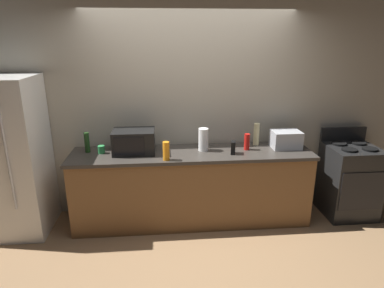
{
  "coord_description": "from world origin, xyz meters",
  "views": [
    {
      "loc": [
        -0.34,
        -3.29,
        2.19
      ],
      "look_at": [
        0.0,
        0.4,
        1.0
      ],
      "focal_mm": 31.26,
      "sensor_mm": 36.0,
      "label": 1
    }
  ],
  "objects": [
    {
      "name": "toaster_oven",
      "position": [
        1.15,
        0.46,
        1.01
      ],
      "size": [
        0.34,
        0.26,
        0.21
      ],
      "primitive_type": "cube",
      "color": "#B7BABF",
      "rests_on": "counter_run"
    },
    {
      "name": "stove_range",
      "position": [
        2.0,
        0.4,
        0.46
      ],
      "size": [
        0.6,
        0.61,
        1.08
      ],
      "color": "black",
      "rests_on": "ground_plane"
    },
    {
      "name": "bottle_hand_soap",
      "position": [
        0.83,
        0.62,
        1.04
      ],
      "size": [
        0.07,
        0.07,
        0.27
      ],
      "primitive_type": "cylinder",
      "color": "beige",
      "rests_on": "counter_run"
    },
    {
      "name": "refrigerator",
      "position": [
        -2.05,
        0.4,
        0.9
      ],
      "size": [
        0.72,
        0.73,
        1.8
      ],
      "color": "white",
      "rests_on": "ground_plane"
    },
    {
      "name": "bottle_wine",
      "position": [
        -1.22,
        0.51,
        1.02
      ],
      "size": [
        0.06,
        0.06,
        0.24
      ],
      "primitive_type": "cylinder",
      "color": "#1E3F19",
      "rests_on": "counter_run"
    },
    {
      "name": "bottle_hot_sauce",
      "position": [
        0.66,
        0.43,
        1.0
      ],
      "size": [
        0.07,
        0.07,
        0.2
      ],
      "primitive_type": "cylinder",
      "color": "red",
      "rests_on": "counter_run"
    },
    {
      "name": "back_wall",
      "position": [
        0.0,
        0.81,
        1.35
      ],
      "size": [
        6.4,
        0.1,
        2.7
      ],
      "primitive_type": "cube",
      "color": "#B2A893",
      "rests_on": "ground_plane"
    },
    {
      "name": "mug_green",
      "position": [
        -1.05,
        0.46,
        0.95
      ],
      "size": [
        0.08,
        0.08,
        0.09
      ],
      "primitive_type": "cylinder",
      "color": "#2D8C47",
      "rests_on": "counter_run"
    },
    {
      "name": "ground_plane",
      "position": [
        0.0,
        0.0,
        0.0
      ],
      "size": [
        8.0,
        8.0,
        0.0
      ],
      "primitive_type": "plane",
      "color": "#93704C"
    },
    {
      "name": "cordless_phone",
      "position": [
        0.47,
        0.3,
        0.98
      ],
      "size": [
        0.07,
        0.12,
        0.15
      ],
      "primitive_type": "cube",
      "rotation": [
        0.0,
        0.0,
        -0.22
      ],
      "color": "black",
      "rests_on": "counter_run"
    },
    {
      "name": "microwave",
      "position": [
        -0.67,
        0.45,
        1.04
      ],
      "size": [
        0.48,
        0.35,
        0.27
      ],
      "color": "black",
      "rests_on": "counter_run"
    },
    {
      "name": "bottle_dish_soap",
      "position": [
        -0.3,
        0.16,
        1.0
      ],
      "size": [
        0.07,
        0.07,
        0.21
      ],
      "primitive_type": "cylinder",
      "color": "orange",
      "rests_on": "counter_run"
    },
    {
      "name": "counter_run",
      "position": [
        0.0,
        0.4,
        0.45
      ],
      "size": [
        2.84,
        0.64,
        0.9
      ],
      "color": "brown",
      "rests_on": "ground_plane"
    },
    {
      "name": "paper_towel_roll",
      "position": [
        0.14,
        0.45,
        1.04
      ],
      "size": [
        0.12,
        0.12,
        0.27
      ],
      "primitive_type": "cylinder",
      "color": "white",
      "rests_on": "counter_run"
    }
  ]
}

